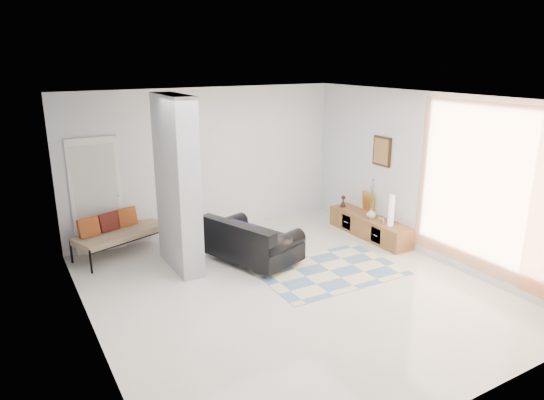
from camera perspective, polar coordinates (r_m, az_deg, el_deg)
floor at (r=7.38m, az=2.02°, el=-10.40°), size 6.00×6.00×0.00m
ceiling at (r=6.60m, az=2.26°, el=11.84°), size 6.00×6.00×0.00m
wall_back at (r=9.45m, az=-7.66°, el=4.52°), size 6.00×0.00×6.00m
wall_front at (r=4.77m, az=22.02°, el=-8.72°), size 6.00×0.00×6.00m
wall_left at (r=5.93m, az=-21.00°, el=-3.68°), size 0.00×6.00×6.00m
wall_right at (r=8.60m, az=17.83°, el=2.69°), size 0.00×6.00×6.00m
partition_column at (r=7.80m, az=-11.10°, el=1.81°), size 0.35×1.20×2.80m
hallway_door at (r=8.94m, az=-19.96°, el=0.46°), size 0.85×0.06×2.04m
curtain at (r=7.83m, az=23.64°, el=1.16°), size 0.00×2.55×2.55m
wall_art at (r=9.28m, az=12.82°, el=5.62°), size 0.04×0.45×0.55m
media_console at (r=9.52m, az=11.37°, el=-3.04°), size 0.45×1.92×0.80m
loveseat at (r=8.15m, az=-2.64°, el=-4.98°), size 1.38×1.79×0.76m
daybed at (r=8.83m, az=-17.60°, el=-3.56°), size 1.70×1.13×0.77m
area_rug at (r=7.99m, az=6.77°, el=-8.27°), size 2.27×1.54×0.01m
cylinder_lamp at (r=8.97m, az=13.86°, el=-1.21°), size 0.10×0.10×0.57m
bronze_figurine at (r=9.95m, az=8.38°, el=-0.15°), size 0.12×0.12×0.24m
vase at (r=9.34m, az=11.59°, el=-1.56°), size 0.19×0.19×0.19m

